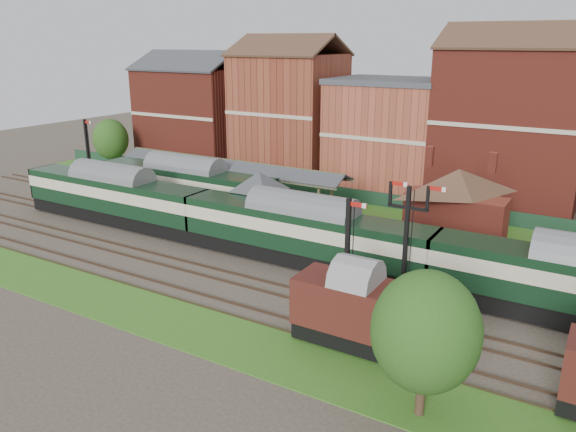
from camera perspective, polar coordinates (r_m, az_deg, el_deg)
The scene contains 18 objects.
ground at distance 45.06m, azimuth -1.94°, elevation -4.18°, with size 160.00×160.00×0.00m, color #473D33.
grass_back at distance 58.40m, azimuth 6.57°, elevation 0.84°, with size 90.00×4.50×0.06m, color #2D6619.
grass_front at distance 36.46m, azimuth -12.34°, elevation -10.03°, with size 90.00×5.00×0.06m, color #2D6619.
fence at distance 59.97m, azimuth 7.38°, elevation 1.97°, with size 90.00×0.12×1.50m, color #193823.
platform at distance 55.20m, azimuth -0.85°, elevation 0.49°, with size 55.00×3.40×1.00m, color #2D2D2D.
signal_box at distance 48.16m, azimuth -2.90°, elevation 1.25°, with size 5.40×5.40×6.00m.
brick_hut at distance 45.04m, azimuth 5.66°, elevation -2.65°, with size 3.20×2.64×2.94m.
station_building at distance 47.89m, azimuth 16.73°, elevation 1.38°, with size 8.10×8.10×5.90m.
canopy at distance 57.46m, azimuth -5.99°, elevation 5.28°, with size 26.00×3.89×4.08m.
semaphore_bracket at distance 36.41m, azimuth 11.95°, elevation -2.14°, with size 3.60×0.25×8.18m.
semaphore_platform_end at distance 69.28m, azimuth -19.65°, elevation 6.08°, with size 1.23×0.25×8.00m.
semaphore_siding at distance 33.32m, azimuth 6.04°, elevation -4.59°, with size 1.23×0.25×8.00m.
town_backdrop at distance 65.10m, azimuth 9.97°, elevation 8.71°, with size 69.00×10.00×16.00m.
dmu_train at distance 42.64m, azimuth 1.46°, elevation -1.56°, with size 60.96×3.20×4.68m.
platform_railcar at distance 57.30m, azimuth -10.33°, elevation 3.14°, with size 20.35×3.20×4.69m.
goods_van_a at distance 31.86m, azimuth 6.86°, elevation -9.31°, with size 6.81×2.95×4.13m.
tree_far at distance 25.98m, azimuth 13.81°, elevation -11.35°, with size 4.89×4.89×7.13m.
tree_back at distance 78.36m, azimuth -17.58°, elevation 7.46°, with size 4.64×4.64×6.78m.
Camera 1 is at (22.76, -35.17, 16.60)m, focal length 35.00 mm.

